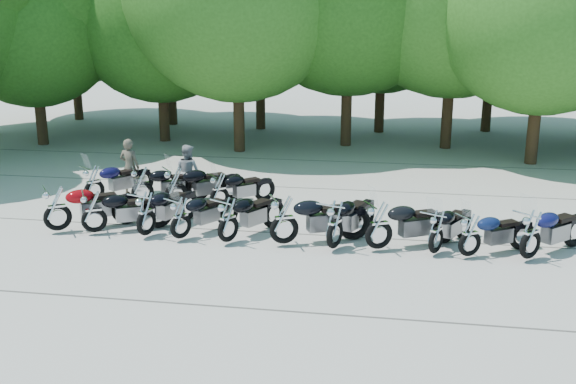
% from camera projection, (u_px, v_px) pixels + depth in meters
% --- Properties ---
extents(ground, '(90.00, 90.00, 0.00)m').
position_uv_depth(ground, '(278.00, 254.00, 15.76)').
color(ground, '#9A958B').
rests_on(ground, ground).
extents(tree_1, '(6.97, 6.97, 8.55)m').
position_uv_depth(tree_1, '(31.00, 20.00, 26.99)').
color(tree_1, '#3A2614').
rests_on(tree_1, ground).
extents(tree_2, '(7.31, 7.31, 8.97)m').
position_uv_depth(tree_2, '(159.00, 14.00, 27.70)').
color(tree_2, '#3A2614').
rests_on(tree_2, ground).
extents(tree_6, '(8.00, 8.00, 9.82)m').
position_uv_depth(tree_6, '(546.00, 0.00, 23.33)').
color(tree_6, '#3A2614').
rests_on(tree_6, ground).
extents(tree_9, '(7.59, 7.59, 9.32)m').
position_uv_depth(tree_9, '(70.00, 8.00, 33.14)').
color(tree_9, '#3A2614').
rests_on(tree_9, ground).
extents(tree_10, '(7.78, 7.78, 9.55)m').
position_uv_depth(tree_10, '(168.00, 5.00, 31.70)').
color(tree_10, '#3A2614').
rests_on(tree_10, ground).
extents(tree_11, '(7.56, 7.56, 9.28)m').
position_uv_depth(tree_11, '(260.00, 9.00, 30.52)').
color(tree_11, '#3A2614').
rests_on(tree_11, ground).
extents(tree_12, '(7.88, 7.88, 9.67)m').
position_uv_depth(tree_12, '(383.00, 4.00, 29.63)').
color(tree_12, '#3A2614').
rests_on(tree_12, ground).
extents(motorcycle_0, '(2.43, 2.02, 1.38)m').
position_uv_depth(motorcycle_0, '(57.00, 207.00, 17.05)').
color(motorcycle_0, maroon).
rests_on(motorcycle_0, ground).
extents(motorcycle_1, '(2.29, 1.69, 1.27)m').
position_uv_depth(motorcycle_1, '(94.00, 211.00, 16.95)').
color(motorcycle_1, black).
rests_on(motorcycle_1, ground).
extents(motorcycle_2, '(1.48, 2.43, 1.32)m').
position_uv_depth(motorcycle_2, '(146.00, 212.00, 16.73)').
color(motorcycle_2, black).
rests_on(motorcycle_2, ground).
extents(motorcycle_3, '(1.74, 2.21, 1.24)m').
position_uv_depth(motorcycle_3, '(180.00, 217.00, 16.51)').
color(motorcycle_3, black).
rests_on(motorcycle_3, ground).
extents(motorcycle_4, '(1.78, 2.35, 1.31)m').
position_uv_depth(motorcycle_4, '(228.00, 219.00, 16.25)').
color(motorcycle_4, black).
rests_on(motorcycle_4, ground).
extents(motorcycle_5, '(2.59, 1.74, 1.41)m').
position_uv_depth(motorcycle_5, '(284.00, 218.00, 16.09)').
color(motorcycle_5, black).
rests_on(motorcycle_5, ground).
extents(motorcycle_6, '(1.59, 2.51, 1.37)m').
position_uv_depth(motorcycle_6, '(335.00, 223.00, 15.81)').
color(motorcycle_6, black).
rests_on(motorcycle_6, ground).
extents(motorcycle_7, '(2.47, 1.78, 1.36)m').
position_uv_depth(motorcycle_7, '(379.00, 224.00, 15.76)').
color(motorcycle_7, black).
rests_on(motorcycle_7, ground).
extents(motorcycle_8, '(1.60, 2.20, 1.21)m').
position_uv_depth(motorcycle_8, '(436.00, 230.00, 15.53)').
color(motorcycle_8, black).
rests_on(motorcycle_8, ground).
extents(motorcycle_9, '(2.12, 1.67, 1.19)m').
position_uv_depth(motorcycle_9, '(470.00, 234.00, 15.33)').
color(motorcycle_9, '#0E193F').
rests_on(motorcycle_9, ground).
extents(motorcycle_10, '(2.22, 2.18, 1.35)m').
position_uv_depth(motorcycle_10, '(531.00, 233.00, 15.14)').
color(motorcycle_10, '#0E1040').
rests_on(motorcycle_10, ground).
extents(motorcycle_11, '(1.92, 2.24, 1.29)m').
position_uv_depth(motorcycle_11, '(94.00, 182.00, 19.63)').
color(motorcycle_11, '#0E0C35').
rests_on(motorcycle_11, ground).
extents(motorcycle_12, '(2.33, 1.62, 1.28)m').
position_uv_depth(motorcycle_12, '(142.00, 184.00, 19.51)').
color(motorcycle_12, black).
rests_on(motorcycle_12, ground).
extents(motorcycle_13, '(2.36, 2.06, 1.36)m').
position_uv_depth(motorcycle_13, '(176.00, 185.00, 19.16)').
color(motorcycle_13, black).
rests_on(motorcycle_13, ground).
extents(motorcycle_14, '(1.97, 1.88, 1.18)m').
position_uv_depth(motorcycle_14, '(219.00, 189.00, 19.10)').
color(motorcycle_14, black).
rests_on(motorcycle_14, ground).
extents(rider_0, '(0.69, 0.50, 1.75)m').
position_uv_depth(rider_0, '(130.00, 167.00, 20.54)').
color(rider_0, brown).
rests_on(rider_0, ground).
extents(rider_1, '(0.98, 0.89, 1.65)m').
position_uv_depth(rider_1, '(188.00, 172.00, 20.14)').
color(rider_1, '#98989B').
rests_on(rider_1, ground).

